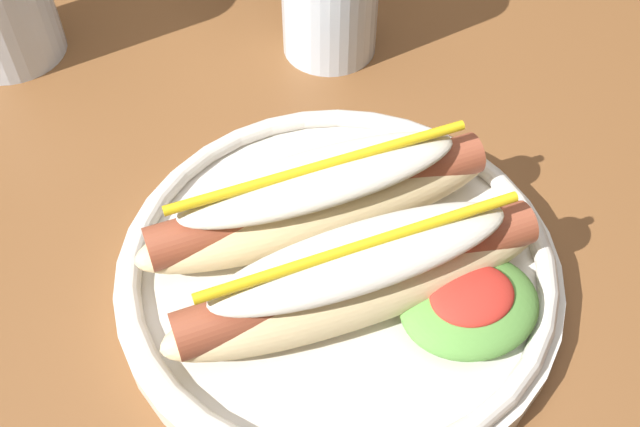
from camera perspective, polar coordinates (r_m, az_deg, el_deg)
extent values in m
cube|color=brown|center=(0.57, -7.95, 6.18)|extent=(1.33, 1.01, 0.04)
cylinder|color=brown|center=(1.30, 13.74, 12.84)|extent=(0.06, 0.06, 0.70)
cylinder|color=silver|center=(0.45, 1.43, -4.51)|extent=(0.27, 0.27, 0.02)
torus|color=silver|center=(0.44, 1.46, -3.61)|extent=(0.26, 0.26, 0.01)
ellipsoid|color=beige|center=(0.41, 3.10, -5.45)|extent=(0.23, 0.05, 0.04)
cylinder|color=#9E4C33|center=(0.41, 3.14, -4.83)|extent=(0.21, 0.03, 0.03)
ellipsoid|color=silver|center=(0.39, 3.26, -3.32)|extent=(0.17, 0.04, 0.02)
cylinder|color=yellow|center=(0.38, 3.32, -2.44)|extent=(0.18, 0.01, 0.01)
ellipsoid|color=beige|center=(0.45, 0.03, 0.50)|extent=(0.23, 0.05, 0.04)
cylinder|color=#9E4C33|center=(0.44, 0.03, 1.15)|extent=(0.21, 0.03, 0.03)
ellipsoid|color=silver|center=(0.43, 0.03, 2.74)|extent=(0.17, 0.04, 0.02)
cylinder|color=yellow|center=(0.42, 0.03, 3.66)|extent=(0.18, 0.01, 0.01)
ellipsoid|color=#5B9942|center=(0.42, 11.37, -6.89)|extent=(0.08, 0.07, 0.02)
ellipsoid|color=red|center=(0.41, 11.58, -6.14)|extent=(0.05, 0.04, 0.01)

